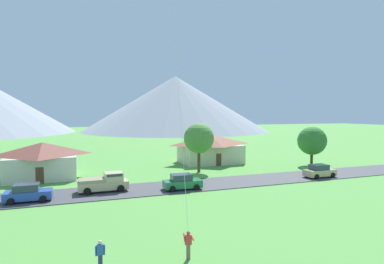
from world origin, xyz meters
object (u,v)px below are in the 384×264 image
object	(u,v)px
watcher_person	(100,255)
house_left_center	(210,148)
parked_car_blue_west_end	(28,193)
parked_car_tan_mid_west	(319,171)
house_leftmost	(43,159)
pickup_truck_sand_west_side	(105,182)
tree_center	(312,141)
parked_car_green_mid_east	(182,182)
tree_left_of_center	(199,138)

from	to	relation	value
watcher_person	house_left_center	bearing A→B (deg)	57.82
parked_car_blue_west_end	parked_car_tan_mid_west	xyz separation A→B (m)	(34.46, -0.37, 0.00)
house_leftmost	pickup_truck_sand_west_side	world-z (taller)	house_leftmost
house_leftmost	parked_car_blue_west_end	distance (m)	12.22
tree_center	parked_car_green_mid_east	xyz separation A→B (m)	(-24.92, -8.37, -3.16)
tree_center	parked_car_green_mid_east	bearing A→B (deg)	-161.43
parked_car_green_mid_east	pickup_truck_sand_west_side	world-z (taller)	pickup_truck_sand_west_side
tree_center	parked_car_blue_west_end	size ratio (longest dim) A/B	1.50
house_left_center	parked_car_green_mid_east	world-z (taller)	house_left_center
parked_car_blue_west_end	pickup_truck_sand_west_side	distance (m)	7.36
house_left_center	parked_car_blue_west_end	bearing A→B (deg)	-148.13
parked_car_green_mid_east	house_leftmost	bearing A→B (deg)	140.48
house_left_center	pickup_truck_sand_west_side	world-z (taller)	house_left_center
house_leftmost	watcher_person	size ratio (longest dim) A/B	5.37
parked_car_blue_west_end	house_left_center	bearing A→B (deg)	31.87
tree_center	pickup_truck_sand_west_side	world-z (taller)	tree_center
parked_car_blue_west_end	watcher_person	distance (m)	16.97
tree_left_of_center	watcher_person	bearing A→B (deg)	-121.65
parked_car_green_mid_east	parked_car_blue_west_end	bearing A→B (deg)	178.32
house_left_center	tree_center	xyz separation A→B (m)	(14.47, -8.14, 1.52)
house_left_center	tree_left_of_center	bearing A→B (deg)	-123.93
house_left_center	pickup_truck_sand_west_side	xyz separation A→B (m)	(-18.63, -14.58, -1.45)
tree_center	parked_car_blue_west_end	bearing A→B (deg)	-168.89
tree_left_of_center	parked_car_blue_west_end	bearing A→B (deg)	-157.27
parked_car_tan_mid_west	parked_car_blue_west_end	bearing A→B (deg)	179.38
pickup_truck_sand_west_side	house_leftmost	bearing A→B (deg)	123.56
parked_car_green_mid_east	pickup_truck_sand_west_side	distance (m)	8.41
house_leftmost	watcher_person	xyz separation A→B (m)	(5.51, -28.11, -1.55)
house_leftmost	pickup_truck_sand_west_side	bearing A→B (deg)	-56.44
house_left_center	pickup_truck_sand_west_side	bearing A→B (deg)	-141.96
parked_car_tan_mid_west	watcher_person	bearing A→B (deg)	-151.52
parked_car_green_mid_east	tree_left_of_center	bearing A→B (deg)	58.99
house_leftmost	pickup_truck_sand_west_side	xyz separation A→B (m)	(7.05, -10.63, -1.36)
tree_left_of_center	parked_car_tan_mid_west	xyz separation A→B (m)	(13.53, -9.14, -4.01)
house_leftmost	parked_car_tan_mid_west	xyz separation A→B (m)	(34.31, -12.49, -1.56)
tree_center	house_leftmost	bearing A→B (deg)	174.03
parked_car_green_mid_east	pickup_truck_sand_west_side	xyz separation A→B (m)	(-8.18, 1.93, 0.19)
parked_car_green_mid_east	watcher_person	world-z (taller)	parked_car_green_mid_east
house_leftmost	house_left_center	xyz separation A→B (m)	(25.68, 3.94, 0.08)
house_left_center	tree_left_of_center	world-z (taller)	tree_left_of_center
house_left_center	parked_car_blue_west_end	xyz separation A→B (m)	(-25.83, -16.06, -1.64)
house_left_center	tree_left_of_center	distance (m)	9.10
house_left_center	parked_car_tan_mid_west	bearing A→B (deg)	-62.29
house_leftmost	parked_car_tan_mid_west	size ratio (longest dim) A/B	2.11
pickup_truck_sand_west_side	parked_car_blue_west_end	bearing A→B (deg)	-168.37
parked_car_tan_mid_west	watcher_person	world-z (taller)	parked_car_tan_mid_west
house_leftmost	house_left_center	size ratio (longest dim) A/B	0.85
house_left_center	tree_center	world-z (taller)	tree_center
parked_car_tan_mid_west	parked_car_green_mid_east	distance (m)	19.08
parked_car_blue_west_end	parked_car_green_mid_east	bearing A→B (deg)	-1.68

